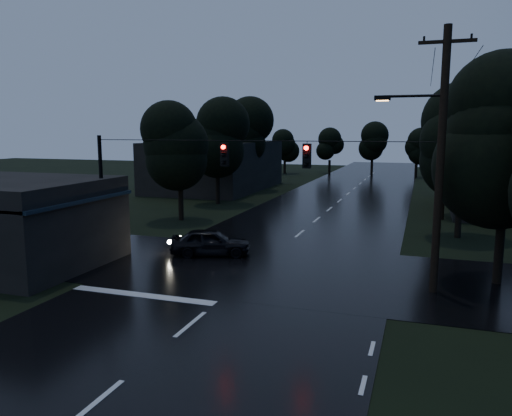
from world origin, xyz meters
The scene contains 16 objects.
ground centered at (0.00, 0.00, 0.00)m, with size 160.00×160.00×0.00m, color black.
main_road centered at (0.00, 30.00, 0.00)m, with size 12.00×120.00×0.02m, color black.
cross_street centered at (0.00, 12.00, 0.00)m, with size 60.00×9.00×0.02m, color black.
building_far_left centered at (-14.00, 40.00, 2.50)m, with size 10.00×16.00×5.00m, color black.
utility_pole_main centered at (7.41, 11.00, 5.26)m, with size 3.50×0.30×10.00m.
utility_pole_far centered at (8.30, 28.00, 3.88)m, with size 2.00×0.30×7.50m.
anchor_pole_left centered at (-7.50, 11.00, 3.00)m, with size 0.18×0.18×6.00m, color black.
span_signals centered at (0.56, 10.99, 5.24)m, with size 15.00×0.37×1.12m.
tree_corner_near centered at (10.00, 13.00, 5.99)m, with size 4.48×4.48×9.44m.
tree_left_a centered at (-9.00, 22.00, 5.24)m, with size 3.92×3.92×8.26m.
tree_left_b centered at (-9.60, 30.00, 5.62)m, with size 4.20×4.20×8.85m.
tree_left_c centered at (-10.20, 40.00, 5.99)m, with size 4.48×4.48×9.44m.
tree_right_a centered at (9.00, 22.00, 5.62)m, with size 4.20×4.20×8.85m.
tree_right_b centered at (9.60, 30.00, 5.99)m, with size 4.48×4.48×9.44m.
tree_right_c centered at (10.20, 40.00, 6.37)m, with size 4.76×4.76×10.03m.
car centered at (-3.04, 13.56, 0.68)m, with size 1.61×4.00×1.36m, color black.
Camera 1 is at (6.91, -8.90, 6.25)m, focal length 35.00 mm.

